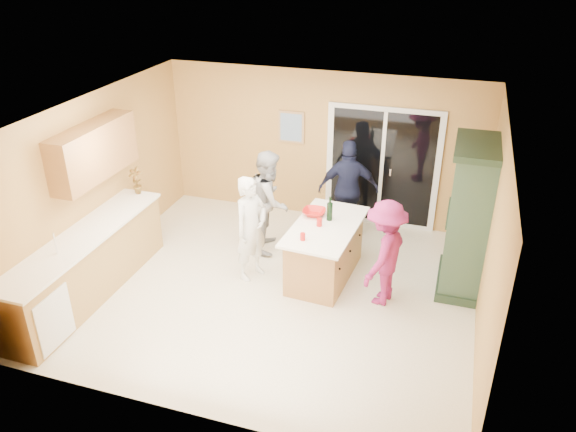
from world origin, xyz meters
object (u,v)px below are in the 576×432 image
(green_hutch, at_px, (468,220))
(woman_grey, at_px, (270,201))
(woman_white, at_px, (251,229))
(kitchen_island, at_px, (325,253))
(woman_navy, at_px, (348,190))
(woman_magenta, at_px, (385,253))

(green_hutch, xyz_separation_m, woman_grey, (-2.97, 0.21, -0.23))
(green_hutch, xyz_separation_m, woman_white, (-2.94, -0.69, -0.26))
(green_hutch, bearing_deg, kitchen_island, -168.71)
(woman_navy, relative_size, woman_magenta, 1.11)
(woman_grey, bearing_deg, woman_navy, -65.25)
(woman_grey, xyz_separation_m, woman_navy, (1.09, 0.77, 0.01))
(woman_grey, relative_size, woman_navy, 0.98)
(green_hutch, bearing_deg, woman_white, -166.81)
(woman_grey, bearing_deg, woman_white, 171.66)
(kitchen_island, distance_m, woman_grey, 1.28)
(green_hutch, relative_size, woman_navy, 1.29)
(woman_grey, bearing_deg, green_hutch, -104.32)
(woman_magenta, bearing_deg, kitchen_island, -96.56)
(kitchen_island, xyz_separation_m, green_hutch, (1.92, 0.38, 0.65))
(green_hutch, xyz_separation_m, woman_magenta, (-1.01, -0.74, -0.30))
(kitchen_island, distance_m, woman_magenta, 1.03)
(woman_magenta, bearing_deg, woman_grey, -100.98)
(woman_white, relative_size, woman_magenta, 1.05)
(woman_grey, bearing_deg, woman_magenta, -126.05)
(green_hutch, height_order, woman_magenta, green_hutch)
(green_hutch, relative_size, woman_magenta, 1.43)
(woman_white, distance_m, woman_magenta, 1.93)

